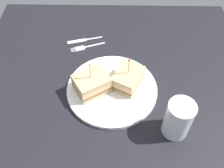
% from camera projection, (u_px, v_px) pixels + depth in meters
% --- Properties ---
extents(ground_plane, '(0.91, 0.91, 0.02)m').
position_uv_depth(ground_plane, '(112.00, 92.00, 0.80)').
color(ground_plane, black).
extents(plate, '(0.28, 0.28, 0.01)m').
position_uv_depth(plate, '(112.00, 89.00, 0.79)').
color(plate, white).
rests_on(plate, ground_plane).
extents(sandwich_half_front, '(0.11, 0.12, 0.11)m').
position_uv_depth(sandwich_half_front, '(128.00, 78.00, 0.78)').
color(sandwich_half_front, tan).
rests_on(sandwich_half_front, plate).
extents(sandwich_half_back, '(0.12, 0.12, 0.11)m').
position_uv_depth(sandwich_half_back, '(92.00, 84.00, 0.76)').
color(sandwich_half_back, tan).
rests_on(sandwich_half_back, plate).
extents(drink_glass, '(0.07, 0.07, 0.12)m').
position_uv_depth(drink_glass, '(178.00, 120.00, 0.67)').
color(drink_glass, beige).
rests_on(drink_glass, ground_plane).
extents(fork, '(0.12, 0.05, 0.00)m').
position_uv_depth(fork, '(84.00, 47.00, 0.92)').
color(fork, silver).
rests_on(fork, ground_plane).
extents(knife, '(0.13, 0.04, 0.00)m').
position_uv_depth(knife, '(83.00, 40.00, 0.94)').
color(knife, silver).
rests_on(knife, ground_plane).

